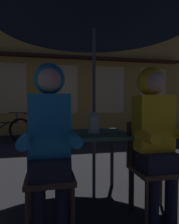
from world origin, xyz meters
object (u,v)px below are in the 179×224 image
(bicycle_second, at_px, (3,130))
(lantern, at_px, (94,122))
(patio_umbrella, at_px, (94,10))
(person_left_hooded, at_px, (50,128))
(chair_right, at_px, (151,162))
(person_right_hooded, at_px, (154,126))
(bicycle_third, at_px, (38,129))
(cafe_table, at_px, (94,142))
(chair_left, at_px, (50,168))

(bicycle_second, bearing_deg, lantern, -66.53)
(patio_umbrella, bearing_deg, person_left_hooded, -138.43)
(patio_umbrella, distance_m, person_left_hooded, 1.37)
(chair_right, bearing_deg, person_right_hooded, -90.00)
(patio_umbrella, bearing_deg, lantern, -106.87)
(bicycle_second, height_order, bicycle_third, same)
(cafe_table, distance_m, patio_umbrella, 1.42)
(chair_left, xyz_separation_m, chair_right, (0.96, 0.00, 0.00))
(patio_umbrella, distance_m, bicycle_third, 4.26)
(person_right_hooded, bearing_deg, chair_right, 90.00)
(chair_left, bearing_deg, bicycle_second, 106.30)
(cafe_table, distance_m, chair_right, 0.62)
(lantern, distance_m, bicycle_second, 4.29)
(chair_left, bearing_deg, cafe_table, 37.55)
(chair_left, xyz_separation_m, bicycle_second, (-1.23, 4.22, -0.14))
(chair_right, bearing_deg, cafe_table, 142.45)
(chair_right, relative_size, person_right_hooded, 0.62)
(cafe_table, distance_m, bicycle_third, 3.91)
(person_right_hooded, bearing_deg, person_left_hooded, 180.00)
(cafe_table, height_order, patio_umbrella, patio_umbrella)
(patio_umbrella, distance_m, bicycle_second, 4.55)
(lantern, xyz_separation_m, person_right_hooded, (0.50, -0.37, -0.01))
(person_left_hooded, bearing_deg, person_right_hooded, 0.00)
(patio_umbrella, xyz_separation_m, person_right_hooded, (0.48, -0.43, -1.21))
(chair_left, relative_size, chair_right, 1.00)
(bicycle_third, bearing_deg, chair_left, -86.14)
(patio_umbrella, bearing_deg, bicycle_second, 113.99)
(bicycle_second, bearing_deg, chair_right, -62.53)
(person_left_hooded, distance_m, person_right_hooded, 0.96)
(person_left_hooded, bearing_deg, lantern, 38.56)
(chair_right, xyz_separation_m, bicycle_second, (-2.19, 4.22, -0.14))
(cafe_table, bearing_deg, chair_right, -37.55)
(cafe_table, distance_m, bicycle_second, 4.22)
(lantern, relative_size, chair_left, 0.27)
(person_left_hooded, height_order, person_right_hooded, same)
(bicycle_second, bearing_deg, person_right_hooded, -62.84)
(cafe_table, distance_m, lantern, 0.23)
(person_left_hooded, height_order, bicycle_second, person_left_hooded)
(chair_right, distance_m, bicycle_second, 4.76)
(person_left_hooded, xyz_separation_m, bicycle_second, (-1.23, 4.28, -0.50))
(person_right_hooded, bearing_deg, chair_left, 176.61)
(patio_umbrella, relative_size, person_left_hooded, 1.65)
(lantern, distance_m, chair_left, 0.67)
(cafe_table, bearing_deg, person_left_hooded, -138.43)
(cafe_table, xyz_separation_m, chair_right, (0.48, -0.37, -0.15))
(person_left_hooded, distance_m, bicycle_second, 4.48)
(chair_left, xyz_separation_m, person_left_hooded, (-0.00, -0.06, 0.36))
(bicycle_third, bearing_deg, patio_umbrella, -78.72)
(lantern, relative_size, bicycle_second, 0.14)
(patio_umbrella, xyz_separation_m, person_left_hooded, (-0.48, -0.43, -1.21))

